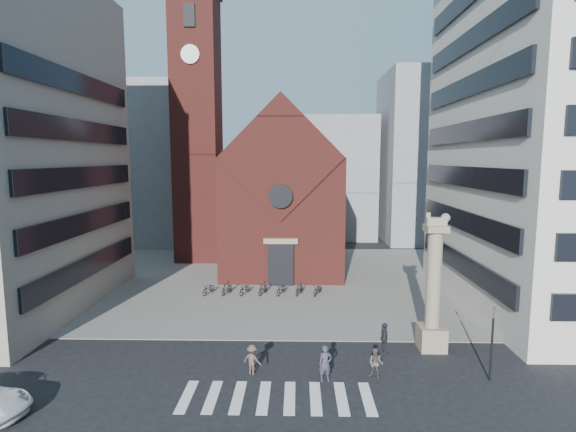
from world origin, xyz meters
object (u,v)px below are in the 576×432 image
Objects in this scene: pedestrian_1 at (376,363)px; traffic_light at (492,340)px; pedestrian_2 at (385,338)px; lion_column at (433,296)px; scooter_0 at (209,289)px; pedestrian_0 at (325,363)px.

traffic_light is at bearing 23.40° from pedestrian_1.
pedestrian_2 reaches higher than pedestrian_1.
scooter_0 is (-16.26, 10.99, -2.91)m from lion_column.
scooter_0 is at bearing 153.76° from pedestrian_1.
pedestrian_0 is 1.17× the size of pedestrian_1.
pedestrian_2 is 1.03× the size of scooter_0.
pedestrian_0 is at bearing -148.53° from lion_column.
lion_column reaches higher than scooter_0.
traffic_light is 2.28× the size of scooter_0.
scooter_0 is at bearing 50.82° from pedestrian_2.
pedestrian_0 is 17.87m from scooter_0.
scooter_0 is at bearing 112.17° from pedestrian_0.
traffic_light is at bearing -18.51° from scooter_0.
lion_column reaches higher than pedestrian_1.
scooter_0 is (-13.18, 11.72, -0.43)m from pedestrian_2.
pedestrian_0 is at bearing 134.87° from pedestrian_2.
lion_column is at bearing -13.17° from scooter_0.
lion_column is at bearing -74.22° from pedestrian_2.
pedestrian_0 is 2.79m from pedestrian_1.
pedestrian_0 is 1.05× the size of scooter_0.
lion_column is 2.02× the size of traffic_light.
traffic_light reaches higher than scooter_0.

